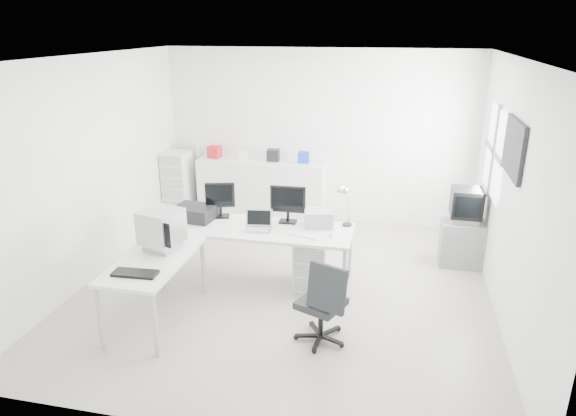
% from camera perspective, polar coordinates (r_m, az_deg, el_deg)
% --- Properties ---
extents(floor, '(5.00, 5.00, 0.01)m').
position_cam_1_polar(floor, '(6.55, -0.38, -8.85)').
color(floor, silver).
rests_on(floor, ground).
extents(ceiling, '(5.00, 5.00, 0.01)m').
position_cam_1_polar(ceiling, '(5.76, -0.44, 16.42)').
color(ceiling, white).
rests_on(ceiling, back_wall).
extents(back_wall, '(5.00, 0.02, 2.80)m').
position_cam_1_polar(back_wall, '(8.39, 3.37, 7.79)').
color(back_wall, white).
rests_on(back_wall, floor).
extents(left_wall, '(0.02, 5.00, 2.80)m').
position_cam_1_polar(left_wall, '(6.97, -20.94, 4.03)').
color(left_wall, white).
rests_on(left_wall, floor).
extents(right_wall, '(0.02, 5.00, 2.80)m').
position_cam_1_polar(right_wall, '(6.00, 23.59, 1.25)').
color(right_wall, white).
rests_on(right_wall, floor).
extents(window, '(0.02, 1.20, 1.10)m').
position_cam_1_polar(window, '(7.08, 21.96, 5.81)').
color(window, white).
rests_on(window, right_wall).
extents(wall_picture, '(0.04, 0.90, 0.60)m').
position_cam_1_polar(wall_picture, '(5.96, 23.80, 6.13)').
color(wall_picture, black).
rests_on(wall_picture, right_wall).
extents(main_desk, '(2.40, 0.80, 0.75)m').
position_cam_1_polar(main_desk, '(6.55, -3.48, -5.18)').
color(main_desk, silver).
rests_on(main_desk, floor).
extents(side_desk, '(0.70, 1.40, 0.75)m').
position_cam_1_polar(side_desk, '(5.93, -14.43, -8.68)').
color(side_desk, silver).
rests_on(side_desk, floor).
extents(drawer_pedestal, '(0.40, 0.50, 0.60)m').
position_cam_1_polar(drawer_pedestal, '(6.49, 2.65, -6.16)').
color(drawer_pedestal, silver).
rests_on(drawer_pedestal, floor).
extents(inkjet_printer, '(0.54, 0.44, 0.18)m').
position_cam_1_polar(inkjet_printer, '(6.73, -10.32, -0.53)').
color(inkjet_printer, black).
rests_on(inkjet_printer, main_desk).
extents(lcd_monitor_small, '(0.42, 0.31, 0.48)m').
position_cam_1_polar(lcd_monitor_small, '(6.71, -7.54, 0.93)').
color(lcd_monitor_small, black).
rests_on(lcd_monitor_small, main_desk).
extents(lcd_monitor_large, '(0.45, 0.19, 0.47)m').
position_cam_1_polar(lcd_monitor_large, '(6.47, -0.01, 0.34)').
color(lcd_monitor_large, black).
rests_on(lcd_monitor_large, main_desk).
extents(laptop, '(0.39, 0.40, 0.23)m').
position_cam_1_polar(laptop, '(6.26, -3.38, -1.53)').
color(laptop, '#B7B7BA').
rests_on(laptop, main_desk).
extents(white_keyboard, '(0.40, 0.22, 0.02)m').
position_cam_1_polar(white_keyboard, '(6.13, 1.94, -3.06)').
color(white_keyboard, silver).
rests_on(white_keyboard, main_desk).
extents(white_mouse, '(0.06, 0.06, 0.06)m').
position_cam_1_polar(white_mouse, '(6.13, 4.79, -2.93)').
color(white_mouse, silver).
rests_on(white_mouse, main_desk).
extents(laser_printer, '(0.41, 0.37, 0.20)m').
position_cam_1_polar(laser_printer, '(6.42, 3.43, -1.12)').
color(laser_printer, '#A2A2A2').
rests_on(laser_printer, main_desk).
extents(desk_lamp, '(0.18, 0.18, 0.45)m').
position_cam_1_polar(desk_lamp, '(6.41, 6.65, -0.09)').
color(desk_lamp, silver).
rests_on(desk_lamp, main_desk).
extents(crt_monitor, '(0.48, 0.48, 0.44)m').
position_cam_1_polar(crt_monitor, '(5.88, -13.86, -2.44)').
color(crt_monitor, '#B7B7BA').
rests_on(crt_monitor, side_desk).
extents(black_keyboard, '(0.46, 0.21, 0.03)m').
position_cam_1_polar(black_keyboard, '(5.44, -16.63, -6.96)').
color(black_keyboard, black).
rests_on(black_keyboard, side_desk).
extents(office_chair, '(0.72, 0.72, 0.96)m').
position_cam_1_polar(office_chair, '(5.34, 3.72, -10.10)').
color(office_chair, '#25282B').
rests_on(office_chair, floor).
extents(tv_cabinet, '(0.57, 0.47, 0.62)m').
position_cam_1_polar(tv_cabinet, '(7.44, 18.73, -3.66)').
color(tv_cabinet, slate).
rests_on(tv_cabinet, floor).
extents(crt_tv, '(0.50, 0.48, 0.45)m').
position_cam_1_polar(crt_tv, '(7.25, 19.19, 0.24)').
color(crt_tv, black).
rests_on(crt_tv, tv_cabinet).
extents(sideboard, '(2.09, 0.52, 1.04)m').
position_cam_1_polar(sideboard, '(8.55, -2.92, 1.93)').
color(sideboard, silver).
rests_on(sideboard, floor).
extents(clutter_box_a, '(0.22, 0.20, 0.20)m').
position_cam_1_polar(clutter_box_a, '(8.62, -8.16, 6.19)').
color(clutter_box_a, red).
rests_on(clutter_box_a, sideboard).
extents(clutter_box_b, '(0.15, 0.13, 0.14)m').
position_cam_1_polar(clutter_box_b, '(8.47, -4.96, 5.87)').
color(clutter_box_b, silver).
rests_on(clutter_box_b, sideboard).
extents(clutter_box_c, '(0.20, 0.18, 0.19)m').
position_cam_1_polar(clutter_box_c, '(8.33, -1.66, 5.88)').
color(clutter_box_c, black).
rests_on(clutter_box_c, sideboard).
extents(clutter_box_d, '(0.19, 0.17, 0.17)m').
position_cam_1_polar(clutter_box_d, '(8.23, 1.74, 5.66)').
color(clutter_box_d, '#1A32B6').
rests_on(clutter_box_d, sideboard).
extents(clutter_bottle, '(0.07, 0.07, 0.22)m').
position_cam_1_polar(clutter_bottle, '(8.76, -9.93, 6.39)').
color(clutter_bottle, silver).
rests_on(clutter_bottle, sideboard).
extents(filing_cabinet, '(0.40, 0.48, 1.15)m').
position_cam_1_polar(filing_cabinet, '(8.80, -12.06, 2.41)').
color(filing_cabinet, silver).
rests_on(filing_cabinet, floor).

